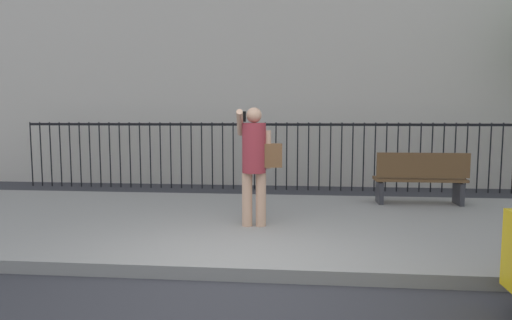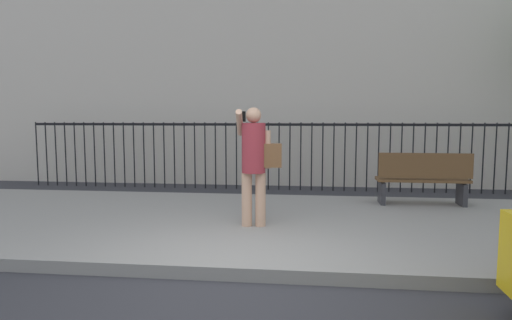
{
  "view_description": "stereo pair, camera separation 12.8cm",
  "coord_description": "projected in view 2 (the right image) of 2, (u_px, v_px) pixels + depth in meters",
  "views": [
    {
      "loc": [
        0.64,
        -4.42,
        1.74
      ],
      "look_at": [
        0.02,
        2.11,
        1.09
      ],
      "focal_mm": 30.71,
      "sensor_mm": 36.0,
      "label": 1
    },
    {
      "loc": [
        0.77,
        -4.4,
        1.74
      ],
      "look_at": [
        0.02,
        2.11,
        1.09
      ],
      "focal_mm": 30.71,
      "sensor_mm": 36.0,
      "label": 2
    }
  ],
  "objects": [
    {
      "name": "sidewalk",
      "position": [
        256.0,
        224.0,
        6.78
      ],
      "size": [
        28.0,
        4.4,
        0.15
      ],
      "primitive_type": "cube",
      "color": "gray",
      "rests_on": "ground"
    },
    {
      "name": "street_bench",
      "position": [
        423.0,
        178.0,
        7.82
      ],
      "size": [
        1.6,
        0.45,
        0.95
      ],
      "color": "brown",
      "rests_on": "sidewalk"
    },
    {
      "name": "ground_plane",
      "position": [
        231.0,
        282.0,
        4.61
      ],
      "size": [
        60.0,
        60.0,
        0.0
      ],
      "primitive_type": "plane",
      "color": "#333338"
    },
    {
      "name": "iron_fence",
      "position": [
        274.0,
        147.0,
        10.34
      ],
      "size": [
        12.03,
        0.04,
        1.6
      ],
      "color": "black",
      "rests_on": "ground"
    },
    {
      "name": "pedestrian_on_phone",
      "position": [
        255.0,
        158.0,
        6.28
      ],
      "size": [
        0.68,
        0.5,
        1.72
      ],
      "color": "tan",
      "rests_on": "sidewalk"
    }
  ]
}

